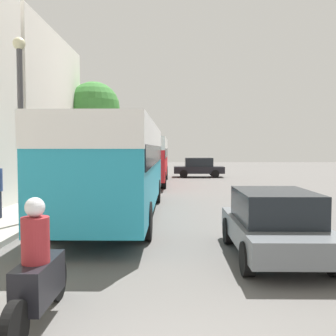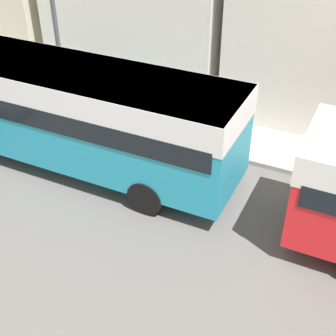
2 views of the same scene
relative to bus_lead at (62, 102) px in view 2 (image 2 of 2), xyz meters
name	(u,v)px [view 2 (image 2 of 2)]	position (x,y,z in m)	size (l,w,h in m)	color
bus_lead	(62,102)	(0.00, 0.00, 0.00)	(2.61, 10.75, 3.15)	teal
pedestrian_near_curb	(102,78)	(-3.74, -1.11, -0.97)	(0.41, 0.41, 1.80)	#232838
lamp_post	(55,21)	(-2.57, -1.95, 1.35)	(0.36, 0.36, 5.39)	#47474C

